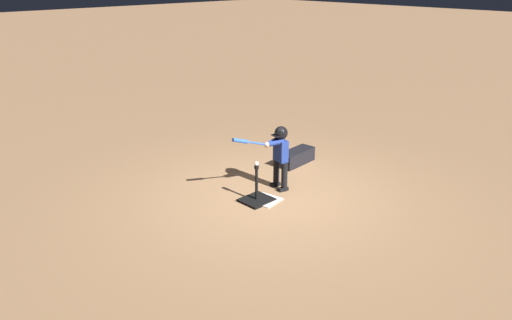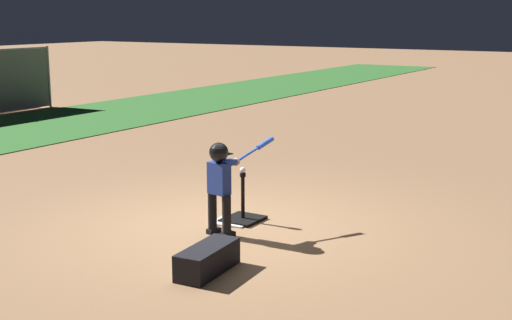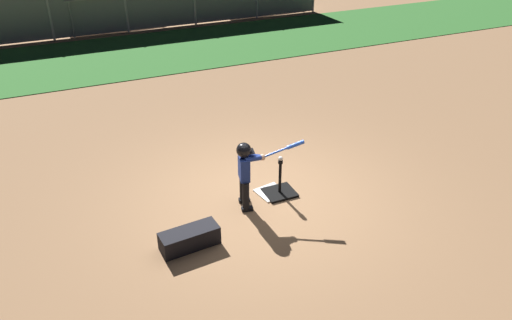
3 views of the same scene
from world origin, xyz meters
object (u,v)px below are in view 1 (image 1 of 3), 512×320
baseball (257,164)px  equipment_bag (296,157)px  batter_child (279,150)px  batting_tee (257,197)px

baseball → equipment_bag: size_ratio=0.09×
batter_child → baseball: size_ratio=15.37×
equipment_bag → baseball: bearing=16.4°
batting_tee → batter_child: 0.91m
batter_child → equipment_bag: 1.40m
baseball → batter_child: bearing=-170.6°
batter_child → equipment_bag: size_ratio=1.35×
batting_tee → batter_child: size_ratio=0.56×
batting_tee → batter_child: batter_child is taller
batter_child → baseball: bearing=9.4°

